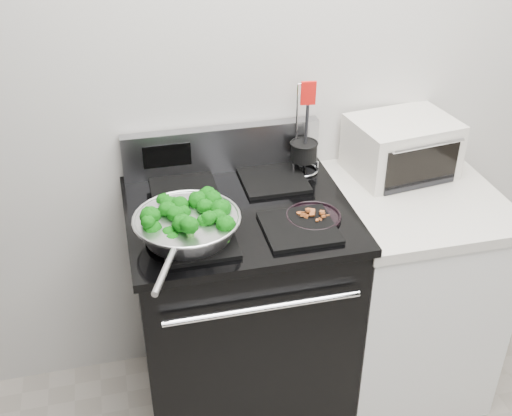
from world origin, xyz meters
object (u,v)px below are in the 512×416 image
object	(u,v)px
bacon_plate	(313,214)
toaster_oven	(401,147)
utensil_holder	(304,156)
gas_range	(240,310)
skillet	(187,226)

from	to	relation	value
bacon_plate	toaster_oven	distance (m)	0.54
utensil_holder	toaster_oven	size ratio (longest dim) A/B	0.88
gas_range	toaster_oven	distance (m)	0.89
gas_range	skillet	size ratio (longest dim) A/B	2.11
skillet	bacon_plate	size ratio (longest dim) A/B	2.80
gas_range	utensil_holder	distance (m)	0.65
utensil_holder	bacon_plate	bearing A→B (deg)	-93.48
gas_range	toaster_oven	bearing A→B (deg)	14.34
gas_range	toaster_oven	world-z (taller)	toaster_oven
toaster_oven	bacon_plate	bearing A→B (deg)	-154.70
bacon_plate	utensil_holder	size ratio (longest dim) A/B	0.52
skillet	toaster_oven	distance (m)	0.95
toaster_oven	gas_range	bearing A→B (deg)	-173.50
gas_range	utensil_holder	xyz separation A→B (m)	(0.30, 0.22, 0.53)
gas_range	bacon_plate	world-z (taller)	gas_range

